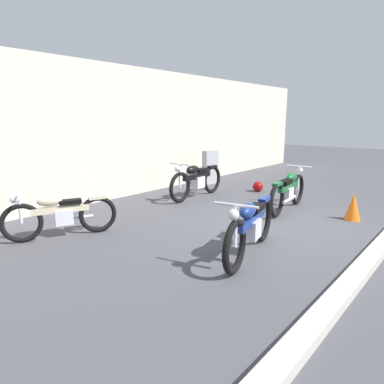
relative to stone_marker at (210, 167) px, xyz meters
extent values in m
plane|color=#47474C|center=(-2.51, -3.67, -0.53)|extent=(40.00, 40.00, 0.00)
cube|color=beige|center=(-2.51, 0.76, 1.15)|extent=(18.00, 0.30, 3.38)
cube|color=#B7B2A8|center=(-2.51, -5.51, -0.47)|extent=(18.00, 0.24, 0.12)
cube|color=#9E9EA3|center=(0.00, 0.00, 0.00)|extent=(0.58, 0.25, 1.07)
sphere|color=maroon|center=(-0.07, -1.77, -0.39)|extent=(0.30, 0.30, 0.30)
cone|color=orange|center=(-1.25, -4.66, -0.26)|extent=(0.32, 0.32, 0.55)
torus|color=black|center=(-0.74, -3.24, -0.16)|extent=(0.75, 0.17, 0.74)
torus|color=black|center=(-2.10, -3.38, -0.16)|extent=(0.75, 0.17, 0.74)
cube|color=silver|center=(-1.47, -3.31, -0.14)|extent=(0.34, 0.24, 0.28)
cube|color=#145128|center=(-1.42, -3.31, 0.02)|extent=(1.05, 0.21, 0.12)
ellipsoid|color=#145128|center=(-1.24, -3.29, 0.20)|extent=(0.46, 0.25, 0.20)
cube|color=black|center=(-1.60, -3.33, 0.15)|extent=(0.42, 0.22, 0.08)
cube|color=#145128|center=(-2.10, -3.38, 0.18)|extent=(0.34, 0.15, 0.06)
cylinder|color=silver|center=(-0.74, -3.24, 0.12)|extent=(0.06, 0.06, 0.56)
cylinder|color=silver|center=(-0.74, -3.24, 0.39)|extent=(0.10, 0.59, 0.04)
sphere|color=silver|center=(-0.66, -3.23, 0.29)|extent=(0.14, 0.14, 0.14)
cylinder|color=silver|center=(-1.66, -3.46, -0.21)|extent=(0.71, 0.13, 0.06)
torus|color=black|center=(-2.48, -0.97, -0.15)|extent=(0.77, 0.14, 0.77)
torus|color=black|center=(-1.06, -0.88, -0.15)|extent=(0.77, 0.14, 0.77)
cube|color=silver|center=(-1.72, -0.92, -0.13)|extent=(0.35, 0.23, 0.30)
cube|color=black|center=(-1.77, -0.93, 0.04)|extent=(1.09, 0.17, 0.13)
ellipsoid|color=black|center=(-1.96, -0.94, 0.23)|extent=(0.48, 0.24, 0.21)
cube|color=black|center=(-1.58, -0.91, 0.18)|extent=(0.43, 0.22, 0.08)
cube|color=black|center=(-1.06, -0.88, 0.21)|extent=(0.34, 0.15, 0.06)
cylinder|color=silver|center=(-2.48, -0.97, 0.14)|extent=(0.06, 0.06, 0.58)
cylinder|color=silver|center=(-2.48, -0.97, 0.43)|extent=(0.08, 0.61, 0.04)
sphere|color=silver|center=(-2.57, -0.98, 0.33)|extent=(0.15, 0.15, 0.15)
cylinder|color=silver|center=(-1.52, -0.78, -0.20)|extent=(0.74, 0.11, 0.06)
torus|color=black|center=(-4.91, -4.20, -0.15)|extent=(0.76, 0.27, 0.76)
torus|color=black|center=(-3.54, -3.87, -0.15)|extent=(0.76, 0.27, 0.76)
cube|color=silver|center=(-4.17, -4.02, -0.13)|extent=(0.37, 0.28, 0.29)
cube|color=navy|center=(-4.23, -4.03, 0.03)|extent=(1.06, 0.35, 0.12)
ellipsoid|color=navy|center=(-4.41, -4.08, 0.22)|extent=(0.49, 0.31, 0.21)
cube|color=black|center=(-4.04, -3.99, 0.17)|extent=(0.45, 0.28, 0.08)
cube|color=navy|center=(-3.54, -3.87, 0.20)|extent=(0.35, 0.20, 0.06)
cylinder|color=silver|center=(-4.91, -4.20, 0.13)|extent=(0.06, 0.06, 0.57)
cylinder|color=silver|center=(-4.91, -4.20, 0.42)|extent=(0.18, 0.59, 0.04)
sphere|color=silver|center=(-4.99, -4.21, 0.31)|extent=(0.15, 0.15, 0.15)
cylinder|color=silver|center=(-4.00, -3.85, -0.21)|extent=(0.72, 0.23, 0.06)
torus|color=black|center=(-6.25, -0.85, -0.20)|extent=(0.65, 0.35, 0.68)
torus|color=black|center=(-5.11, -1.35, -0.20)|extent=(0.65, 0.35, 0.68)
cube|color=silver|center=(-5.63, -1.12, -0.18)|extent=(0.35, 0.29, 0.26)
cube|color=beige|center=(-5.68, -1.10, -0.03)|extent=(0.90, 0.47, 0.11)
ellipsoid|color=beige|center=(-5.83, -1.03, 0.14)|extent=(0.45, 0.33, 0.18)
cube|color=black|center=(-5.52, -1.17, 0.09)|extent=(0.41, 0.30, 0.07)
cube|color=beige|center=(-5.11, -1.35, 0.12)|extent=(0.32, 0.22, 0.06)
cylinder|color=silver|center=(-6.25, -0.85, 0.06)|extent=(0.05, 0.05, 0.51)
cylinder|color=silver|center=(-6.25, -0.85, 0.31)|extent=(0.25, 0.50, 0.03)
sphere|color=silver|center=(-6.31, -0.82, 0.22)|extent=(0.13, 0.13, 0.13)
cylinder|color=silver|center=(-5.42, -1.09, -0.24)|extent=(0.61, 0.31, 0.06)
camera|label=1|loc=(-8.49, -6.53, 1.51)|focal=31.68mm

